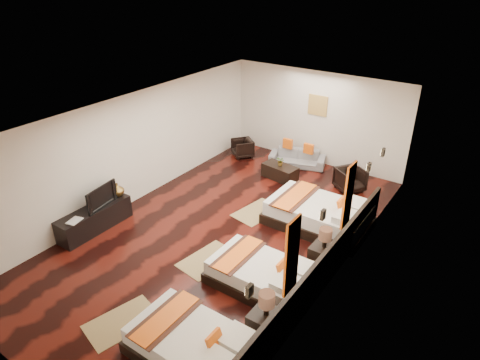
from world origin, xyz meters
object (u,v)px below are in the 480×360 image
Objects in this scene: bed_near at (193,344)px; figurine at (117,189)px; nightstand_b at (323,255)px; armchair_right at (350,180)px; armchair_left at (242,148)px; tv_console at (95,219)px; book at (70,220)px; tv at (99,196)px; coffee_table at (280,172)px; bed_mid at (262,274)px; nightstand_a at (266,323)px; table_plant at (281,161)px; sofa at (297,158)px; bed_far at (319,214)px.

figurine is (-4.20, 2.20, 0.45)m from bed_near.
nightstand_b reaches higher than armchair_right.
armchair_left is at bearing 140.62° from nightstand_b.
tv_console is 5.58× the size of book.
tv is 2.84× the size of book.
bed_mid is at bearing -64.57° from coffee_table.
nightstand_a reaches higher than bed_near.
tv is (-4.89, -1.51, 0.48)m from nightstand_b.
bed_mid is at bearing 90.01° from bed_near.
figurine reaches higher than bed_near.
table_plant is at bearing 117.48° from nightstand_a.
armchair_right is 1.97m from table_plant.
armchair_right is 1.97m from coffee_table.
book is 0.98× the size of figurine.
book is 6.74m from sofa.
bed_mid is at bearing -145.02° from armchair_right.
figurine is (-4.20, -2.34, 0.41)m from bed_far.
nightstand_b reaches higher than figurine.
book is (-4.20, -3.69, 0.26)m from bed_far.
nightstand_a is 7.37m from armchair_left.
figurine reaches higher than armchair_left.
book is 0.52× the size of armchair_left.
tv is at bearing -57.42° from armchair_left.
tv is at bearing -174.66° from bed_mid.
bed_near is at bearing -72.29° from coffee_table.
bed_near is 6.17× the size of book.
nightstand_a reaches higher than table_plant.
figurine is 5.50m from sofa.
figurine is at bearing 90.00° from book.
coffee_table is at bearing 67.17° from book.
tv_console is (-4.20, -3.09, -0.03)m from bed_far.
bed_near is at bearing -92.53° from sofa.
book is at bearing -164.45° from bed_mid.
bed_far is at bearing 89.94° from bed_near.
nightstand_a is 4.95m from book.
armchair_left reaches higher than coffee_table.
tv is (0.05, 0.18, 0.54)m from tv_console.
armchair_left reaches higher than tv_console.
nightstand_b is 0.96× the size of coffee_table.
tv_console is at bearing 160.86° from bed_near.
tv is at bearing 174.91° from armchair_right.
armchair_left is at bearing 84.10° from figurine.
bed_far reaches higher than sofa.
tv is 6.01m from sofa.
nightstand_a reaches higher than sofa.
armchair_left is (-4.47, 5.87, -0.06)m from nightstand_a.
bed_mid is 1.09× the size of tv_console.
figurine reaches higher than bed_mid.
armchair_left reaches higher than sofa.
nightstand_b is 1.38× the size of armchair_right.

